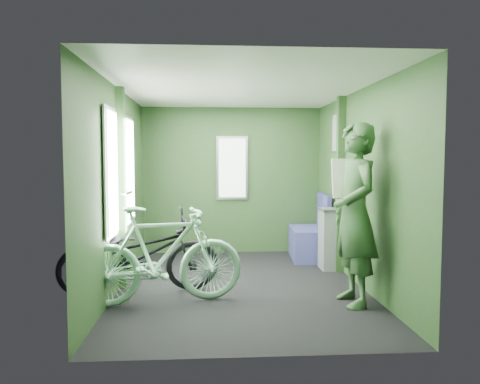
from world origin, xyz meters
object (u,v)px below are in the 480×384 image
Objects in this scene: bicycle_mint at (161,305)px; waste_box at (330,239)px; passenger at (355,214)px; bench_seat at (310,239)px; bicycle_black at (141,295)px.

bicycle_mint is 2.06× the size of waste_box.
passenger is 2.32m from bench_seat.
bench_seat reaches higher than waste_box.
passenger is 1.91× the size of bench_seat.
passenger reaches higher than bench_seat.
waste_box is at bearing -77.29° from bicycle_black.
bench_seat is (-0.11, 0.70, -0.13)m from waste_box.
bench_seat reaches higher than bicycle_mint.
bicycle_black is 1.03× the size of bicycle_mint.
passenger is at bearing -104.57° from bicycle_mint.
bicycle_mint is 2.93m from bench_seat.
waste_box is 0.85× the size of bench_seat.
passenger is 2.25× the size of waste_box.
bicycle_mint is 2.18m from passenger.
bicycle_black is at bearing 24.50° from bicycle_mint.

